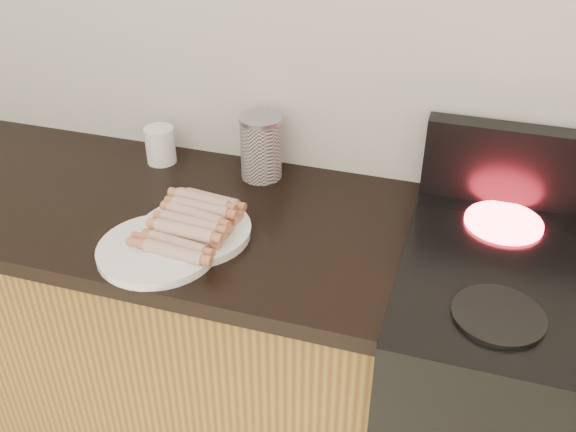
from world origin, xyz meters
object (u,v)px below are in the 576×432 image
(main_plate, at_px, (195,232))
(canister, at_px, (261,147))
(stove, at_px, (539,425))
(side_plate, at_px, (158,250))
(mug, at_px, (160,145))

(main_plate, relative_size, canister, 1.50)
(stove, height_order, side_plate, side_plate)
(stove, relative_size, canister, 5.28)
(stove, distance_m, side_plate, 1.02)
(side_plate, xyz_separation_m, canister, (0.11, 0.40, 0.08))
(side_plate, distance_m, mug, 0.44)
(main_plate, xyz_separation_m, mug, (-0.24, 0.31, 0.04))
(stove, relative_size, side_plate, 3.38)
(stove, xyz_separation_m, canister, (-0.80, 0.23, 0.53))
(mug, bearing_deg, side_plate, -64.46)
(main_plate, xyz_separation_m, side_plate, (-0.05, -0.09, 0.00))
(side_plate, bearing_deg, canister, 75.24)
(main_plate, distance_m, canister, 0.33)
(main_plate, bearing_deg, mug, 128.03)
(side_plate, bearing_deg, main_plate, 60.08)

